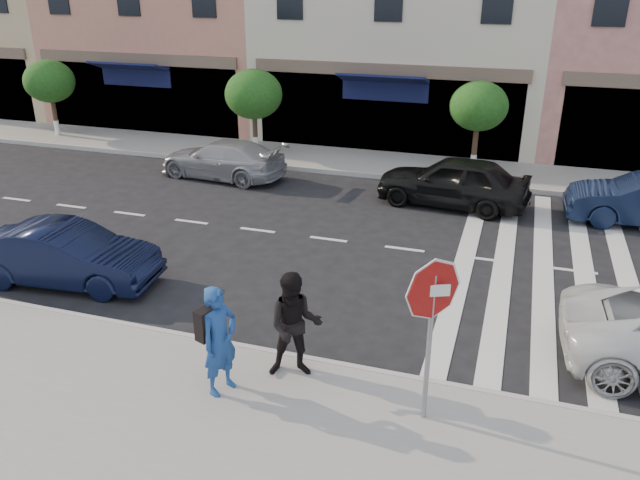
{
  "coord_description": "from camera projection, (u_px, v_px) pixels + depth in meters",
  "views": [
    {
      "loc": [
        4.42,
        -10.21,
        6.35
      ],
      "look_at": [
        0.82,
        0.78,
        1.4
      ],
      "focal_mm": 35.0,
      "sensor_mm": 36.0,
      "label": 1
    }
  ],
  "objects": [
    {
      "name": "sidewalk_far",
      "position": [
        387.0,
        164.0,
        22.27
      ],
      "size": [
        60.0,
        3.0,
        0.15
      ],
      "primitive_type": "cube",
      "color": "gray",
      "rests_on": "ground"
    },
    {
      "name": "street_tree_c",
      "position": [
        479.0,
        107.0,
        20.34
      ],
      "size": [
        1.9,
        1.9,
        3.04
      ],
      "color": "#473323",
      "rests_on": "sidewalk_far"
    },
    {
      "name": "photographer",
      "position": [
        220.0,
        341.0,
        9.74
      ],
      "size": [
        0.65,
        0.78,
        1.84
      ],
      "primitive_type": "imported",
      "rotation": [
        0.0,
        0.0,
        1.21
      ],
      "color": "navy",
      "rests_on": "sidewalk_near"
    },
    {
      "name": "walker",
      "position": [
        295.0,
        326.0,
        10.14
      ],
      "size": [
        1.09,
        0.97,
        1.85
      ],
      "primitive_type": "imported",
      "rotation": [
        0.0,
        0.0,
        0.35
      ],
      "color": "black",
      "rests_on": "sidewalk_near"
    },
    {
      "name": "car_far_mid",
      "position": [
        453.0,
        181.0,
        18.26
      ],
      "size": [
        4.57,
        2.25,
        1.5
      ],
      "primitive_type": "imported",
      "rotation": [
        0.0,
        0.0,
        -1.68
      ],
      "color": "black",
      "rests_on": "ground"
    },
    {
      "name": "street_tree_wb",
      "position": [
        254.0,
        95.0,
        22.65
      ],
      "size": [
        2.1,
        2.1,
        3.06
      ],
      "color": "#473323",
      "rests_on": "sidewalk_far"
    },
    {
      "name": "stop_sign",
      "position": [
        432.0,
        306.0,
        8.71
      ],
      "size": [
        0.87,
        0.4,
        2.66
      ],
      "rotation": [
        0.0,
        0.0,
        0.41
      ],
      "color": "gray",
      "rests_on": "sidewalk_near"
    },
    {
      "name": "street_tree_wa",
      "position": [
        49.0,
        82.0,
        25.21
      ],
      "size": [
        2.0,
        2.0,
        3.05
      ],
      "color": "#473323",
      "rests_on": "sidewalk_far"
    },
    {
      "name": "car_near_mid",
      "position": [
        66.0,
        255.0,
        13.66
      ],
      "size": [
        4.2,
        1.84,
        1.34
      ],
      "primitive_type": "imported",
      "rotation": [
        0.0,
        0.0,
        1.68
      ],
      "color": "black",
      "rests_on": "ground"
    },
    {
      "name": "ground",
      "position": [
        270.0,
        313.0,
        12.69
      ],
      "size": [
        120.0,
        120.0,
        0.0
      ],
      "primitive_type": "plane",
      "color": "black",
      "rests_on": "ground"
    },
    {
      "name": "sidewalk_near",
      "position": [
        175.0,
        426.0,
        9.38
      ],
      "size": [
        60.0,
        4.5,
        0.15
      ],
      "primitive_type": "cube",
      "color": "gray",
      "rests_on": "ground"
    },
    {
      "name": "car_far_left",
      "position": [
        222.0,
        159.0,
        20.86
      ],
      "size": [
        4.55,
        2.26,
        1.27
      ],
      "primitive_type": "imported",
      "rotation": [
        0.0,
        0.0,
        -1.68
      ],
      "color": "gray",
      "rests_on": "ground"
    }
  ]
}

